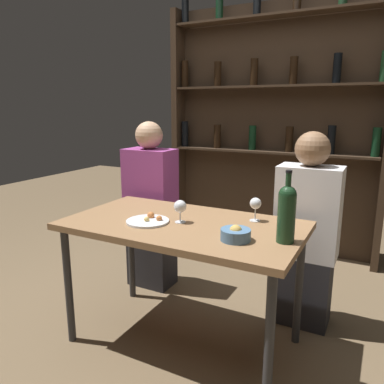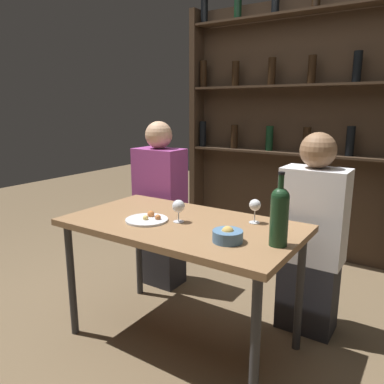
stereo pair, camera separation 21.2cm
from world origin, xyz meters
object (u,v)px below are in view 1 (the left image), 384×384
object	(u,v)px
wine_bottle	(287,211)
food_plate_0	(148,221)
wine_glass_1	(255,204)
snack_bowl	(236,234)
seated_person_left	(151,210)
seated_person_right	(306,236)
wine_glass_0	(180,207)

from	to	relation	value
wine_bottle	food_plate_0	size ratio (longest dim) A/B	1.44
wine_glass_1	snack_bowl	world-z (taller)	wine_glass_1
wine_glass_1	snack_bowl	distance (m)	0.35
wine_glass_1	seated_person_left	size ratio (longest dim) A/B	0.11
wine_glass_1	seated_person_left	xyz separation A→B (m)	(-0.92, 0.33, -0.23)
wine_glass_1	seated_person_right	distance (m)	0.47
wine_glass_0	wine_glass_1	distance (m)	0.42
food_plate_0	seated_person_left	xyz separation A→B (m)	(-0.40, 0.62, -0.15)
wine_bottle	wine_glass_0	world-z (taller)	wine_bottle
food_plate_0	seated_person_left	bearing A→B (deg)	122.93
seated_person_left	wine_glass_1	bearing A→B (deg)	-19.73
seated_person_left	seated_person_right	bearing A→B (deg)	0.00
wine_glass_1	food_plate_0	bearing A→B (deg)	-150.41
wine_bottle	seated_person_right	xyz separation A→B (m)	(-0.00, 0.58, -0.31)
food_plate_0	seated_person_right	world-z (taller)	seated_person_right
wine_glass_1	food_plate_0	xyz separation A→B (m)	(-0.52, -0.29, -0.09)
food_plate_0	snack_bowl	world-z (taller)	snack_bowl
snack_bowl	seated_person_left	size ratio (longest dim) A/B	0.12
wine_bottle	food_plate_0	xyz separation A→B (m)	(-0.75, -0.04, -0.14)
wine_bottle	food_plate_0	bearing A→B (deg)	-177.07
seated_person_left	seated_person_right	size ratio (longest dim) A/B	1.03
wine_glass_0	food_plate_0	world-z (taller)	wine_glass_0
food_plate_0	wine_bottle	bearing A→B (deg)	2.93
seated_person_left	seated_person_right	distance (m)	1.15
wine_bottle	snack_bowl	distance (m)	0.26
wine_glass_1	food_plate_0	world-z (taller)	wine_glass_1
food_plate_0	snack_bowl	distance (m)	0.53
wine_glass_0	seated_person_left	bearing A→B (deg)	135.81
wine_bottle	wine_glass_0	distance (m)	0.59
snack_bowl	seated_person_right	xyz separation A→B (m)	(0.21, 0.67, -0.19)
wine_bottle	wine_glass_0	bearing A→B (deg)	176.29
wine_glass_0	seated_person_left	size ratio (longest dim) A/B	0.10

